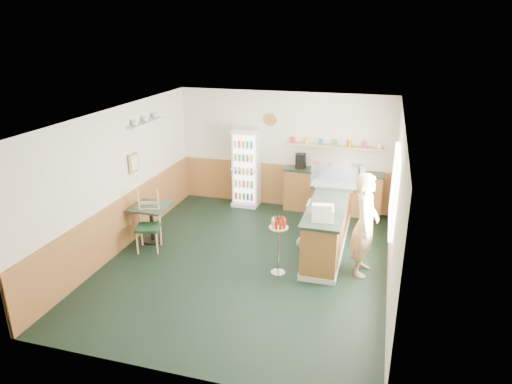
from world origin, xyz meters
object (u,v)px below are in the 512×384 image
(shopkeeper, at_px, (365,225))
(display_case, at_px, (335,175))
(drinks_fridge, at_px, (246,168))
(cash_register, at_px, (323,213))
(cafe_chair, at_px, (150,219))
(cafe_table, at_px, (151,216))
(condiment_stand, at_px, (279,237))

(shopkeeper, bearing_deg, display_case, 29.88)
(drinks_fridge, height_order, shopkeeper, drinks_fridge)
(cash_register, bearing_deg, display_case, 81.91)
(cash_register, relative_size, cafe_chair, 0.33)
(cafe_table, height_order, cafe_chair, cafe_chair)
(shopkeeper, distance_m, condiment_stand, 1.48)
(cafe_table, bearing_deg, cafe_chair, -66.19)
(shopkeeper, bearing_deg, cafe_table, 93.15)
(shopkeeper, bearing_deg, drinks_fridge, 53.11)
(cafe_table, bearing_deg, drinks_fridge, 63.54)
(drinks_fridge, relative_size, condiment_stand, 1.80)
(cash_register, relative_size, condiment_stand, 0.38)
(drinks_fridge, relative_size, shopkeeper, 1.02)
(display_case, bearing_deg, drinks_fridge, 153.93)
(cafe_chair, bearing_deg, display_case, 9.86)
(drinks_fridge, distance_m, display_case, 2.45)
(cafe_chair, bearing_deg, cafe_table, 97.26)
(display_case, height_order, cafe_table, display_case)
(drinks_fridge, xyz_separation_m, cafe_table, (-1.22, -2.45, -0.39))
(condiment_stand, xyz_separation_m, cafe_table, (-2.70, 0.54, -0.17))
(cafe_table, distance_m, cafe_chair, 0.29)
(shopkeeper, xyz_separation_m, cafe_table, (-4.10, 0.11, -0.38))
(cafe_table, bearing_deg, cash_register, -4.83)
(condiment_stand, bearing_deg, shopkeeper, 17.28)
(drinks_fridge, relative_size, cafe_table, 2.43)
(shopkeeper, relative_size, condiment_stand, 1.77)
(display_case, xyz_separation_m, cafe_chair, (-3.29, -1.63, -0.66))
(display_case, distance_m, condiment_stand, 2.12)
(display_case, distance_m, cafe_chair, 3.73)
(condiment_stand, relative_size, cafe_table, 1.35)
(cash_register, bearing_deg, cafe_table, 167.08)
(drinks_fridge, bearing_deg, cash_register, -51.39)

